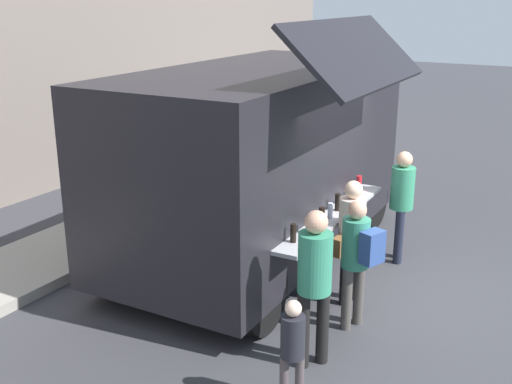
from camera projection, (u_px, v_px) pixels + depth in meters
ground_plane at (394, 289)px, 8.46m from camera, size 60.00×60.00×0.00m
food_truck_main at (261, 157)px, 9.12m from camera, size 5.49×3.41×3.56m
trash_bin at (264, 150)px, 14.02m from camera, size 0.60×0.60×0.99m
customer_front_ordering at (351, 232)px, 7.83m from camera, size 0.54×0.34×1.65m
customer_mid_with_backpack at (358, 252)px, 7.21m from camera, size 0.41×0.52×1.60m
customer_rear_waiting at (315, 275)px, 6.44m from camera, size 0.36×0.36×1.77m
customer_extra_browsing at (402, 197)px, 9.09m from camera, size 0.35×0.34×1.69m
child_near_queue at (293, 345)px, 5.84m from camera, size 0.23×0.23×1.15m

